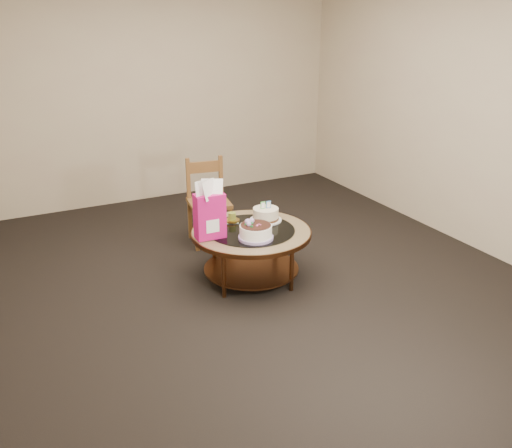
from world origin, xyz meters
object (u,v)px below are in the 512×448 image
gift_bag (210,210)px  cream_cake (266,215)px  decorated_cake (256,232)px  coffee_table (251,238)px  dining_chair (208,201)px

gift_bag → cream_cake: bearing=15.1°
decorated_cake → cream_cake: size_ratio=1.02×
coffee_table → cream_cake: size_ratio=3.64×
decorated_cake → dining_chair: dining_chair is taller
cream_cake → gift_bag: gift_bag is taller
coffee_table → cream_cake: (0.21, 0.14, 0.14)m
coffee_table → dining_chair: dining_chair is taller
coffee_table → decorated_cake: bearing=-105.9°
decorated_cake → gift_bag: gift_bag is taller
coffee_table → cream_cake: cream_cake is taller
cream_cake → gift_bag: 0.62m
decorated_cake → cream_cake: cream_cake is taller
coffee_table → cream_cake: 0.28m
coffee_table → cream_cake: bearing=32.8°
coffee_table → gift_bag: gift_bag is taller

